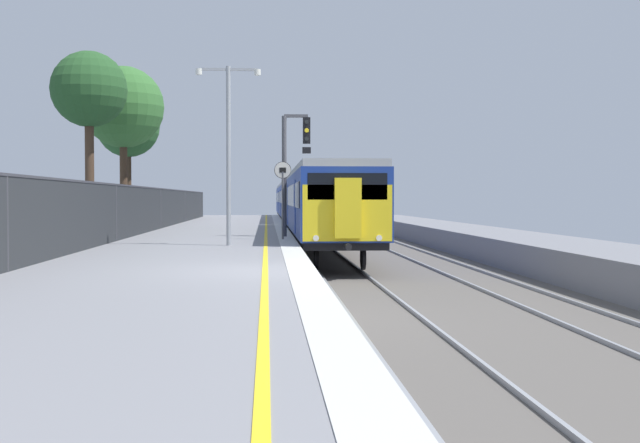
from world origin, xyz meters
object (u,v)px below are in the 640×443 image
at_px(signal_gantry, 292,160).
at_px(background_tree_centre, 128,127).
at_px(platform_lamp_mid, 228,140).
at_px(background_tree_right, 88,92).
at_px(speed_limit_sign, 283,190).
at_px(background_tree_left, 122,109).
at_px(commuter_train_at_platform, 302,201).

xyz_separation_m(signal_gantry, background_tree_centre, (-8.03, 11.39, 2.18)).
relative_size(platform_lamp_mid, background_tree_centre, 0.81).
distance_m(signal_gantry, background_tree_right, 9.28).
relative_size(speed_limit_sign, background_tree_right, 0.37).
height_order(signal_gantry, background_tree_centre, background_tree_centre).
bearing_deg(speed_limit_sign, background_tree_left, 127.57).
relative_size(commuter_train_at_platform, speed_limit_sign, 22.69).
xyz_separation_m(background_tree_left, background_tree_centre, (-0.45, 4.21, -0.48)).
height_order(background_tree_left, background_tree_centre, background_tree_left).
bearing_deg(platform_lamp_mid, background_tree_centre, 109.13).
relative_size(signal_gantry, speed_limit_sign, 1.69).
bearing_deg(background_tree_right, speed_limit_sign, -33.70).
relative_size(background_tree_left, background_tree_right, 1.01).
height_order(commuter_train_at_platform, platform_lamp_mid, platform_lamp_mid).
height_order(speed_limit_sign, background_tree_centre, background_tree_centre).
distance_m(commuter_train_at_platform, background_tree_centre, 16.45).
relative_size(commuter_train_at_platform, signal_gantry, 13.45).
distance_m(background_tree_left, background_tree_centre, 4.26).
distance_m(signal_gantry, background_tree_centre, 14.10).
height_order(commuter_train_at_platform, background_tree_right, background_tree_right).
bearing_deg(signal_gantry, background_tree_right, 159.62).
xyz_separation_m(commuter_train_at_platform, background_tree_left, (-9.04, -17.09, 4.30)).
relative_size(platform_lamp_mid, background_tree_left, 0.73).
distance_m(speed_limit_sign, platform_lamp_mid, 4.15).
xyz_separation_m(signal_gantry, background_tree_left, (-7.58, 7.17, 2.66)).
bearing_deg(background_tree_centre, background_tree_right, -91.61).
xyz_separation_m(commuter_train_at_platform, signal_gantry, (-1.46, -24.26, 1.65)).
relative_size(commuter_train_at_platform, platform_lamp_mid, 11.29).
relative_size(signal_gantry, background_tree_left, 0.62).
bearing_deg(platform_lamp_mid, speed_limit_sign, 63.17).
xyz_separation_m(background_tree_left, background_tree_right, (-0.68, -4.10, 0.24)).
bearing_deg(background_tree_left, platform_lamp_mid, -66.92).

